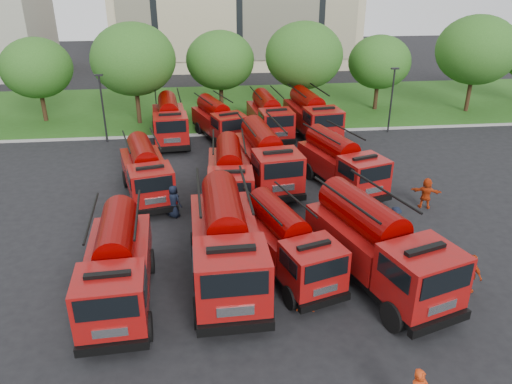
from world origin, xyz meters
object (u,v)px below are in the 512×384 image
Objects in this scene: fire_truck_4 at (146,171)px; firefighter_1 at (308,311)px; fire_truck_8 at (170,121)px; firefighter_3 at (393,235)px; fire_truck_5 at (230,175)px; firefighter_5 at (424,207)px; fire_truck_11 at (312,115)px; firefighter_2 at (467,291)px; fire_truck_9 at (218,120)px; fire_truck_3 at (378,246)px; firefighter_4 at (174,216)px; fire_truck_10 at (269,116)px; fire_truck_2 at (288,243)px; fire_truck_6 at (266,157)px; fire_truck_1 at (226,243)px; fire_truck_0 at (117,266)px; fire_truck_7 at (341,163)px.

fire_truck_4 reaches higher than firefighter_1.
fire_truck_8 reaches higher than firefighter_3.
fire_truck_5 is (4.76, -1.13, 0.06)m from fire_truck_4.
fire_truck_8 is at bearing -20.15° from firefighter_5.
fire_truck_5 reaches higher than fire_truck_4.
fire_truck_4 is 15.17m from fire_truck_11.
fire_truck_11 is at bearing -17.02° from firefighter_2.
fire_truck_9 is 3.47× the size of firefighter_1.
fire_truck_3 is 4.05m from firefighter_1.
fire_truck_11 is 16.15m from firefighter_4.
firefighter_1 is at bearing -109.84° from fire_truck_11.
fire_truck_10 is 3.58× the size of firefighter_1.
fire_truck_3 is 10.37m from fire_truck_5.
fire_truck_8 is 3.66m from fire_truck_9.
firefighter_5 is at bearing -139.49° from firefighter_3.
fire_truck_11 is at bearing -91.17° from firefighter_3.
fire_truck_2 is 0.88× the size of fire_truck_6.
fire_truck_4 reaches higher than firefighter_3.
fire_truck_1 is 2.73m from fire_truck_2.
fire_truck_2 is 3.85× the size of firefighter_5.
fire_truck_10 is (1.68, 18.80, 0.08)m from fire_truck_2.
fire_truck_5 is (4.98, 8.79, -0.05)m from fire_truck_0.
firefighter_2 is (14.31, -1.02, -1.63)m from fire_truck_0.
firefighter_4 is (1.86, 7.05, -1.63)m from fire_truck_0.
fire_truck_7 reaches higher than firefighter_5.
fire_truck_11 reaches higher than firefighter_3.
fire_truck_3 is 20.37m from fire_truck_9.
firefighter_2 is (14.08, -10.95, -1.52)m from fire_truck_4.
fire_truck_0 is at bearing -129.15° from fire_truck_11.
fire_truck_1 reaches higher than fire_truck_2.
fire_truck_11 is 4.01× the size of firefighter_4.
fire_truck_8 is 3.66× the size of firefighter_1.
fire_truck_10 is 16.84m from firefighter_3.
firefighter_3 is at bearing -97.34° from fire_truck_7.
fire_truck_9 is at bearing 98.43° from fire_truck_6.
fire_truck_5 is 13.63m from firefighter_2.
fire_truck_0 is at bearing 111.44° from firefighter_4.
fire_truck_7 is 4.09× the size of firefighter_5.
fire_truck_9 is (-6.93, 9.69, -0.10)m from fire_truck_7.
firefighter_5 is (11.34, 5.72, -1.84)m from fire_truck_1.
firefighter_1 is at bearing -74.92° from fire_truck_5.
fire_truck_4 reaches higher than fire_truck_2.
fire_truck_7 is 11.92m from fire_truck_9.
fire_truck_6 is at bearing -56.62° from firefighter_3.
fire_truck_10 is 0.92× the size of fire_truck_11.
fire_truck_5 is 1.03× the size of fire_truck_9.
fire_truck_0 is at bearing -119.60° from fire_truck_10.
fire_truck_4 is 14.12m from firefighter_3.
fire_truck_2 is at bearing 6.62° from fire_truck_0.
fire_truck_9 is 17.02m from firefighter_5.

